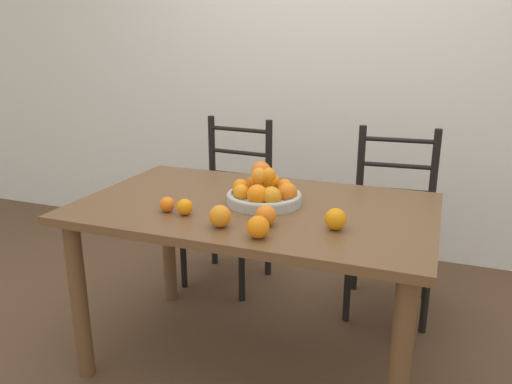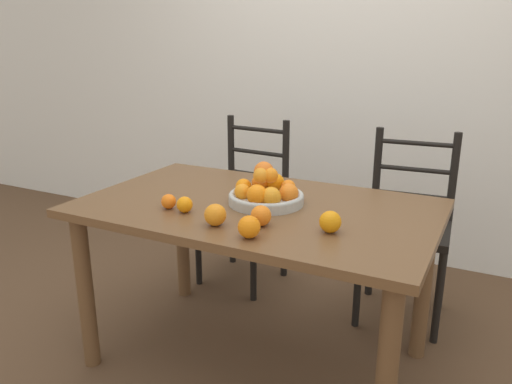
{
  "view_description": "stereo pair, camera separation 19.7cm",
  "coord_description": "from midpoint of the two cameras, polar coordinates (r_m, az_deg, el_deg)",
  "views": [
    {
      "loc": [
        0.7,
        -1.83,
        1.39
      ],
      "look_at": [
        0.03,
        -0.07,
        0.82
      ],
      "focal_mm": 35.0,
      "sensor_mm": 36.0,
      "label": 1
    },
    {
      "loc": [
        0.88,
        -1.75,
        1.39
      ],
      "look_at": [
        0.03,
        -0.07,
        0.82
      ],
      "focal_mm": 35.0,
      "sensor_mm": 36.0,
      "label": 2
    }
  ],
  "objects": [
    {
      "name": "ground_plane",
      "position": [
        2.4,
        2.55,
        -18.53
      ],
      "size": [
        12.0,
        12.0,
        0.0
      ],
      "primitive_type": "plane",
      "color": "brown"
    },
    {
      "name": "wall_back",
      "position": [
        3.34,
        13.56,
        14.87
      ],
      "size": [
        8.0,
        0.06,
        2.6
      ],
      "color": "silver",
      "rests_on": "ground_plane"
    },
    {
      "name": "dining_table",
      "position": [
        2.1,
        2.78,
        -4.18
      ],
      "size": [
        1.45,
        0.88,
        0.74
      ],
      "color": "brown",
      "rests_on": "ground_plane"
    },
    {
      "name": "fruit_bowl",
      "position": [
        2.06,
        3.91,
        -0.12
      ],
      "size": [
        0.31,
        0.31,
        0.17
      ],
      "color": "#B2B7B2",
      "rests_on": "dining_table"
    },
    {
      "name": "orange_loose_0",
      "position": [
        1.81,
        -1.59,
        -2.68
      ],
      "size": [
        0.08,
        0.08,
        0.08
      ],
      "color": "orange",
      "rests_on": "dining_table"
    },
    {
      "name": "orange_loose_1",
      "position": [
        2.01,
        -7.22,
        -1.12
      ],
      "size": [
        0.06,
        0.06,
        0.06
      ],
      "color": "orange",
      "rests_on": "dining_table"
    },
    {
      "name": "orange_loose_2",
      "position": [
        1.79,
        11.63,
        -3.41
      ],
      "size": [
        0.08,
        0.08,
        0.08
      ],
      "color": "orange",
      "rests_on": "dining_table"
    },
    {
      "name": "orange_loose_3",
      "position": [
        1.96,
        -5.33,
        -1.49
      ],
      "size": [
        0.06,
        0.06,
        0.06
      ],
      "color": "orange",
      "rests_on": "dining_table"
    },
    {
      "name": "orange_loose_4",
      "position": [
        1.7,
        2.52,
        -4.07
      ],
      "size": [
        0.08,
        0.08,
        0.08
      ],
      "color": "orange",
      "rests_on": "dining_table"
    },
    {
      "name": "orange_loose_5",
      "position": [
        1.82,
        3.67,
        -2.77
      ],
      "size": [
        0.08,
        0.08,
        0.08
      ],
      "color": "orange",
      "rests_on": "dining_table"
    },
    {
      "name": "chair_left",
      "position": [
        2.93,
        0.7,
        -1.35
      ],
      "size": [
        0.45,
        0.43,
        0.96
      ],
      "rotation": [
        0.0,
        0.0,
        -0.07
      ],
      "color": "black",
      "rests_on": "ground_plane"
    },
    {
      "name": "chair_right",
      "position": [
        2.68,
        18.88,
        -4.09
      ],
      "size": [
        0.45,
        0.43,
        0.96
      ],
      "rotation": [
        0.0,
        0.0,
        0.07
      ],
      "color": "black",
      "rests_on": "ground_plane"
    }
  ]
}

